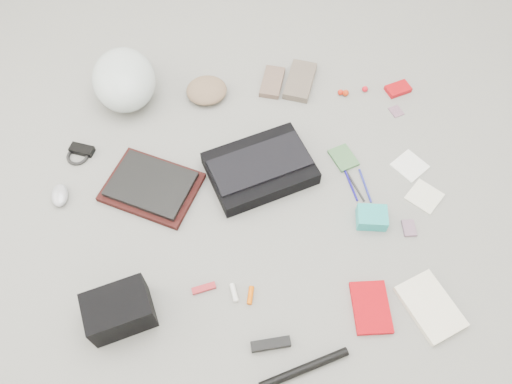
{
  "coord_description": "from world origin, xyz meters",
  "views": [
    {
      "loc": [
        -0.03,
        -1.0,
        1.71
      ],
      "look_at": [
        0.0,
        0.0,
        0.05
      ],
      "focal_mm": 35.0,
      "sensor_mm": 36.0,
      "label": 1
    }
  ],
  "objects_px": {
    "bike_helmet": "(124,80)",
    "accordion_wallet": "(372,217)",
    "messenger_bag": "(260,168)",
    "book_red": "(371,307)",
    "camera_bag": "(119,310)",
    "laptop": "(151,184)"
  },
  "relations": [
    {
      "from": "laptop",
      "to": "messenger_bag",
      "type": "bearing_deg",
      "value": 31.65
    },
    {
      "from": "bike_helmet",
      "to": "accordion_wallet",
      "type": "height_order",
      "value": "bike_helmet"
    },
    {
      "from": "messenger_bag",
      "to": "accordion_wallet",
      "type": "bearing_deg",
      "value": -50.76
    },
    {
      "from": "laptop",
      "to": "accordion_wallet",
      "type": "height_order",
      "value": "accordion_wallet"
    },
    {
      "from": "camera_bag",
      "to": "accordion_wallet",
      "type": "relative_size",
      "value": 1.91
    },
    {
      "from": "laptop",
      "to": "camera_bag",
      "type": "relative_size",
      "value": 1.45
    },
    {
      "from": "bike_helmet",
      "to": "camera_bag",
      "type": "bearing_deg",
      "value": -97.78
    },
    {
      "from": "messenger_bag",
      "to": "laptop",
      "type": "xyz_separation_m",
      "value": [
        -0.44,
        -0.06,
        0.0
      ]
    },
    {
      "from": "book_red",
      "to": "accordion_wallet",
      "type": "xyz_separation_m",
      "value": [
        0.05,
        0.35,
        0.02
      ]
    },
    {
      "from": "book_red",
      "to": "bike_helmet",
      "type": "bearing_deg",
      "value": 131.55
    },
    {
      "from": "accordion_wallet",
      "to": "bike_helmet",
      "type": "bearing_deg",
      "value": 150.99
    },
    {
      "from": "messenger_bag",
      "to": "bike_helmet",
      "type": "xyz_separation_m",
      "value": [
        -0.58,
        0.44,
        0.07
      ]
    },
    {
      "from": "camera_bag",
      "to": "laptop",
      "type": "bearing_deg",
      "value": 64.42
    },
    {
      "from": "messenger_bag",
      "to": "camera_bag",
      "type": "relative_size",
      "value": 1.88
    },
    {
      "from": "messenger_bag",
      "to": "bike_helmet",
      "type": "bearing_deg",
      "value": 121.39
    },
    {
      "from": "laptop",
      "to": "bike_helmet",
      "type": "distance_m",
      "value": 0.53
    },
    {
      "from": "bike_helmet",
      "to": "accordion_wallet",
      "type": "bearing_deg",
      "value": -46.46
    },
    {
      "from": "camera_bag",
      "to": "accordion_wallet",
      "type": "height_order",
      "value": "camera_bag"
    },
    {
      "from": "accordion_wallet",
      "to": "book_red",
      "type": "bearing_deg",
      "value": -93.58
    },
    {
      "from": "book_red",
      "to": "accordion_wallet",
      "type": "distance_m",
      "value": 0.35
    },
    {
      "from": "laptop",
      "to": "camera_bag",
      "type": "bearing_deg",
      "value": -73.1
    },
    {
      "from": "messenger_bag",
      "to": "book_red",
      "type": "xyz_separation_m",
      "value": [
        0.37,
        -0.58,
        -0.02
      ]
    }
  ]
}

